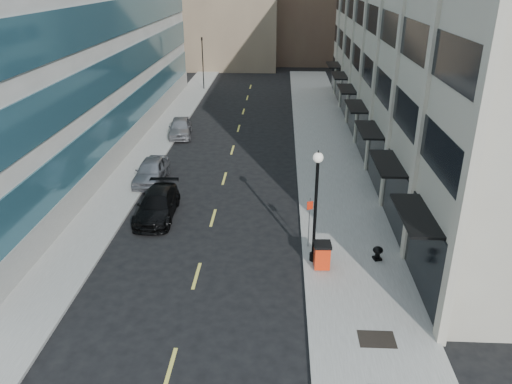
# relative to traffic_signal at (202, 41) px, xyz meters

# --- Properties ---
(sidewalk_right) EXTENTS (5.00, 80.00, 0.15)m
(sidewalk_right) POSITION_rel_traffic_signal_xyz_m (13.00, -28.00, -5.64)
(sidewalk_right) COLOR gray
(sidewalk_right) RESTS_ON ground
(sidewalk_left) EXTENTS (3.00, 80.00, 0.15)m
(sidewalk_left) POSITION_rel_traffic_signal_xyz_m (-1.00, -28.00, -5.64)
(sidewalk_left) COLOR gray
(sidewalk_left) RESTS_ON ground
(building_right) EXTENTS (15.30, 46.50, 18.25)m
(building_right) POSITION_rel_traffic_signal_xyz_m (22.44, -21.01, 3.28)
(building_right) COLOR #B0AA95
(building_right) RESTS_ON ground
(building_left) EXTENTS (16.14, 46.00, 20.00)m
(building_left) POSITION_rel_traffic_signal_xyz_m (-10.45, -21.00, 4.27)
(building_left) COLOR silver
(building_left) RESTS_ON ground
(grate_far) EXTENTS (1.40, 1.00, 0.01)m
(grate_far) POSITION_rel_traffic_signal_xyz_m (13.10, -44.20, -5.56)
(grate_far) COLOR black
(grate_far) RESTS_ON sidewalk_right
(road_centerline) EXTENTS (0.15, 68.20, 0.01)m
(road_centerline) POSITION_rel_traffic_signal_xyz_m (5.50, -31.00, -5.71)
(road_centerline) COLOR #D8CC4C
(road_centerline) RESTS_ON ground
(traffic_signal) EXTENTS (0.66, 0.66, 6.98)m
(traffic_signal) POSITION_rel_traffic_signal_xyz_m (0.00, 0.00, 0.00)
(traffic_signal) COLOR black
(traffic_signal) RESTS_ON ground
(car_black_pickup) EXTENTS (2.22, 5.16, 1.48)m
(car_black_pickup) POSITION_rel_traffic_signal_xyz_m (2.30, -34.00, -4.98)
(car_black_pickup) COLOR black
(car_black_pickup) RESTS_ON ground
(car_silver_sedan) EXTENTS (1.85, 4.59, 1.56)m
(car_silver_sedan) POSITION_rel_traffic_signal_xyz_m (0.70, -28.80, -4.94)
(car_silver_sedan) COLOR gray
(car_silver_sedan) RESTS_ON ground
(car_grey_sedan) EXTENTS (2.44, 4.80, 1.57)m
(car_grey_sedan) POSITION_rel_traffic_signal_xyz_m (0.70, -18.56, -4.93)
(car_grey_sedan) COLOR gray
(car_grey_sedan) RESTS_ON ground
(trash_bin) EXTENTS (0.83, 0.92, 1.31)m
(trash_bin) POSITION_rel_traffic_signal_xyz_m (11.33, -39.23, -4.86)
(trash_bin) COLOR red
(trash_bin) RESTS_ON sidewalk_right
(lamppost) EXTENTS (0.47, 0.47, 5.65)m
(lamppost) POSITION_rel_traffic_signal_xyz_m (10.97, -38.59, -2.25)
(lamppost) COLOR black
(lamppost) RESTS_ON sidewalk_right
(sign_post) EXTENTS (0.31, 0.14, 2.70)m
(sign_post) POSITION_rel_traffic_signal_xyz_m (10.80, -37.25, -3.85)
(sign_post) COLOR slate
(sign_post) RESTS_ON sidewalk_right
(urn_planter) EXTENTS (0.50, 0.50, 0.69)m
(urn_planter) POSITION_rel_traffic_signal_xyz_m (14.10, -38.36, -5.15)
(urn_planter) COLOR black
(urn_planter) RESTS_ON sidewalk_right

